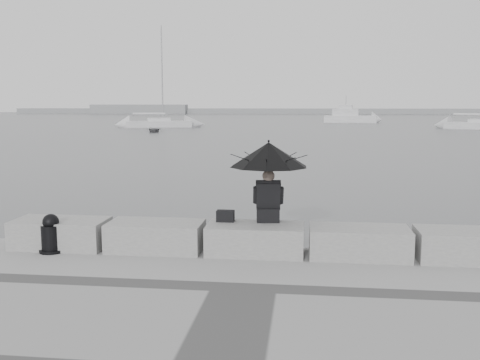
# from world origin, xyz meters

# --- Properties ---
(ground) EXTENTS (360.00, 360.00, 0.00)m
(ground) POSITION_xyz_m (0.00, 0.00, 0.00)
(ground) COLOR #4A4D4F
(ground) RESTS_ON ground
(stone_block_far_left) EXTENTS (1.60, 0.80, 0.50)m
(stone_block_far_left) POSITION_xyz_m (-3.40, -0.45, 0.75)
(stone_block_far_left) COLOR gray
(stone_block_far_left) RESTS_ON promenade
(stone_block_left) EXTENTS (1.60, 0.80, 0.50)m
(stone_block_left) POSITION_xyz_m (-1.70, -0.45, 0.75)
(stone_block_left) COLOR gray
(stone_block_left) RESTS_ON promenade
(stone_block_centre) EXTENTS (1.60, 0.80, 0.50)m
(stone_block_centre) POSITION_xyz_m (0.00, -0.45, 0.75)
(stone_block_centre) COLOR gray
(stone_block_centre) RESTS_ON promenade
(stone_block_right) EXTENTS (1.60, 0.80, 0.50)m
(stone_block_right) POSITION_xyz_m (1.70, -0.45, 0.75)
(stone_block_right) COLOR gray
(stone_block_right) RESTS_ON promenade
(stone_block_far_right) EXTENTS (1.60, 0.80, 0.50)m
(stone_block_far_right) POSITION_xyz_m (3.40, -0.45, 0.75)
(stone_block_far_right) COLOR gray
(stone_block_far_right) RESTS_ON promenade
(seated_person) EXTENTS (1.33, 1.33, 1.39)m
(seated_person) POSITION_xyz_m (0.19, -0.15, 2.03)
(seated_person) COLOR black
(seated_person) RESTS_ON stone_block_centre
(bag) EXTENTS (0.30, 0.17, 0.19)m
(bag) POSITION_xyz_m (-0.53, -0.26, 1.10)
(bag) COLOR black
(bag) RESTS_ON stone_block_centre
(mooring_bollard) EXTENTS (0.42, 0.42, 0.66)m
(mooring_bollard) POSITION_xyz_m (-3.42, -0.76, 0.78)
(mooring_bollard) COLOR black
(mooring_bollard) RESTS_ON promenade
(distant_landmass) EXTENTS (180.00, 8.00, 2.80)m
(distant_landmass) POSITION_xyz_m (-8.14, 154.51, 0.90)
(distant_landmass) COLOR gray
(distant_landmass) RESTS_ON ground
(sailboat_left) EXTENTS (8.62, 4.95, 12.90)m
(sailboat_left) POSITION_xyz_m (-17.86, 58.43, 0.52)
(sailboat_left) COLOR silver
(sailboat_left) RESTS_ON ground
(motor_cruiser) EXTENTS (8.57, 4.07, 4.50)m
(motor_cruiser) POSITION_xyz_m (8.19, 79.08, 0.89)
(motor_cruiser) COLOR silver
(motor_cruiser) RESTS_ON ground
(dinghy) EXTENTS (3.02, 1.94, 0.47)m
(dinghy) POSITION_xyz_m (-15.21, 46.76, 0.24)
(dinghy) COLOR gray
(dinghy) RESTS_ON ground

